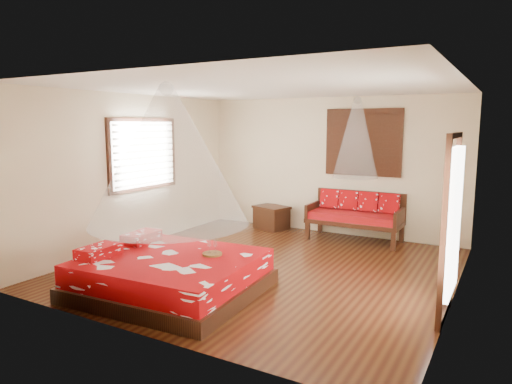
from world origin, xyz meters
TOP-DOWN VIEW (x-y plane):
  - room at (0.00, 0.00)m, footprint 5.54×5.54m
  - bed at (-0.61, -1.60)m, footprint 2.37×2.17m
  - daybed at (0.70, 2.38)m, footprint 1.79×0.79m
  - storage_chest at (-1.19, 2.45)m, footprint 0.85×0.73m
  - shutter_panel at (0.70, 2.72)m, footprint 1.52×0.06m
  - window_left at (-2.71, 0.20)m, footprint 0.10×1.74m
  - glazed_door at (2.72, -0.60)m, footprint 0.08×1.02m
  - wine_tray at (-0.15, -1.27)m, footprint 0.27×0.27m
  - mosquito_net_main at (-0.59, -1.60)m, footprint 2.09×2.09m
  - mosquito_net_daybed at (0.70, 2.25)m, footprint 0.85×0.85m

SIDE VIEW (x-z plane):
  - storage_chest at x=-1.19m, z-range 0.00..0.50m
  - bed at x=-0.61m, z-range -0.07..0.58m
  - daybed at x=0.70m, z-range 0.05..0.99m
  - wine_tray at x=-0.15m, z-range 0.45..0.67m
  - glazed_door at x=2.72m, z-range -0.01..2.15m
  - room at x=0.00m, z-range -0.02..2.82m
  - window_left at x=-2.71m, z-range 1.03..2.37m
  - mosquito_net_main at x=-0.59m, z-range 0.95..2.75m
  - shutter_panel at x=0.70m, z-range 1.24..2.56m
  - mosquito_net_daybed at x=0.70m, z-range 1.25..2.75m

